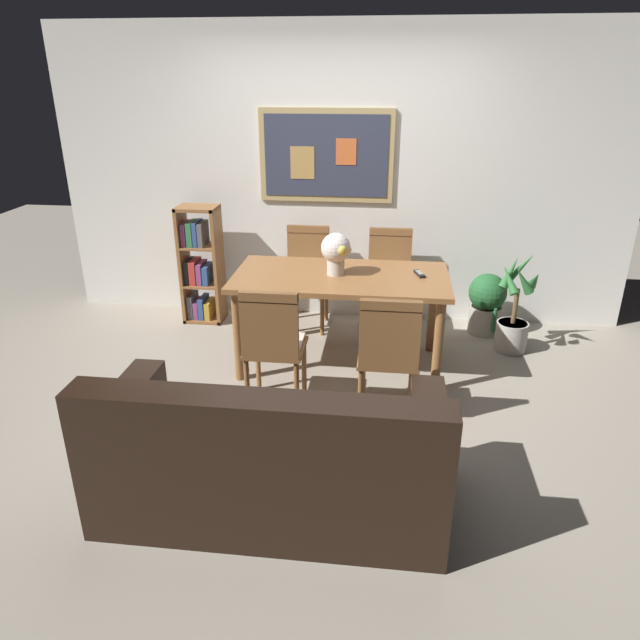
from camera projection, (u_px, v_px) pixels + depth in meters
name	position (u px, v px, depth m)	size (l,w,h in m)	color
ground_plane	(319.00, 396.00, 4.26)	(12.00, 12.00, 0.00)	gray
wall_back_with_painting	(341.00, 178.00, 5.25)	(5.20, 0.14, 2.60)	silver
dining_table	(341.00, 287.00, 4.48)	(1.64, 0.85, 0.76)	brown
dining_chair_far_left	(307.00, 269.00, 5.29)	(0.40, 0.41, 0.91)	brown
dining_chair_near_right	(389.00, 349.00, 3.76)	(0.40, 0.41, 0.91)	brown
dining_chair_far_right	(389.00, 272.00, 5.20)	(0.40, 0.41, 0.91)	brown
dining_chair_near_left	(273.00, 339.00, 3.89)	(0.40, 0.41, 0.91)	brown
leather_couch	(270.00, 460.00, 3.05)	(1.80, 0.84, 0.84)	black
bookshelf	(200.00, 268.00, 5.39)	(0.36, 0.28, 1.09)	brown
potted_ivy	(487.00, 302.00, 5.20)	(0.33, 0.33, 0.55)	#B2ADA3
potted_palm	(514.00, 317.00, 4.85)	(0.34, 0.35, 0.85)	#B2ADA3
flower_vase	(336.00, 251.00, 4.38)	(0.23, 0.23, 0.32)	beige
tv_remote	(419.00, 274.00, 4.43)	(0.09, 0.16, 0.02)	black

